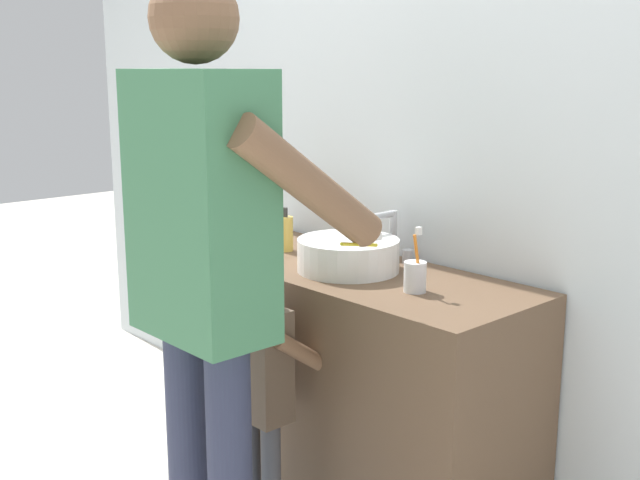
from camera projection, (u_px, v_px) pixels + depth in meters
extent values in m
cube|color=silver|center=(417.00, 113.00, 2.82)|extent=(4.40, 0.08, 2.70)
cube|color=brown|center=(351.00, 383.00, 2.81)|extent=(1.32, 0.54, 0.83)
cylinder|color=white|center=(348.00, 255.00, 2.70)|extent=(0.35, 0.35, 0.11)
cylinder|color=silver|center=(348.00, 253.00, 2.69)|extent=(0.29, 0.29, 0.09)
cylinder|color=#B7BABF|center=(393.00, 235.00, 2.84)|extent=(0.03, 0.03, 0.18)
cylinder|color=#B7BABF|center=(382.00, 216.00, 2.78)|extent=(0.02, 0.12, 0.02)
cylinder|color=#B7BABF|center=(378.00, 250.00, 2.90)|extent=(0.04, 0.04, 0.05)
cylinder|color=#B7BABF|center=(407.00, 257.00, 2.80)|extent=(0.04, 0.04, 0.05)
cylinder|color=silver|center=(415.00, 277.00, 2.45)|extent=(0.07, 0.07, 0.09)
cylinder|color=orange|center=(418.00, 261.00, 2.42)|extent=(0.02, 0.03, 0.17)
cube|color=white|center=(419.00, 231.00, 2.40)|extent=(0.01, 0.02, 0.02)
cylinder|color=gold|center=(285.00, 234.00, 2.99)|extent=(0.06, 0.06, 0.13)
cylinder|color=#2D2D2D|center=(285.00, 212.00, 2.97)|extent=(0.02, 0.02, 0.03)
cylinder|color=#47474C|center=(251.00, 470.00, 2.62)|extent=(0.06, 0.06, 0.42)
cube|color=brown|center=(259.00, 363.00, 2.50)|extent=(0.21, 0.12, 0.36)
sphere|color=brown|center=(258.00, 286.00, 2.45)|extent=(0.12, 0.12, 0.12)
cylinder|color=brown|center=(260.00, 337.00, 2.64)|extent=(0.05, 0.25, 0.20)
cylinder|color=brown|center=(306.00, 355.00, 2.47)|extent=(0.05, 0.25, 0.20)
cylinder|color=#2D334C|center=(189.00, 457.00, 2.31)|extent=(0.12, 0.12, 0.81)
cube|color=#427F56|center=(200.00, 206.00, 2.07)|extent=(0.40, 0.23, 0.70)
sphere|color=brown|center=(194.00, 18.00, 1.97)|extent=(0.23, 0.23, 0.23)
cylinder|color=brown|center=(209.00, 169.00, 2.34)|extent=(0.10, 0.49, 0.38)
cylinder|color=brown|center=(309.00, 185.00, 2.02)|extent=(0.10, 0.49, 0.38)
cylinder|color=yellow|center=(359.00, 245.00, 2.18)|extent=(0.01, 0.14, 0.03)
cube|color=white|center=(378.00, 236.00, 2.23)|extent=(0.01, 0.02, 0.02)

